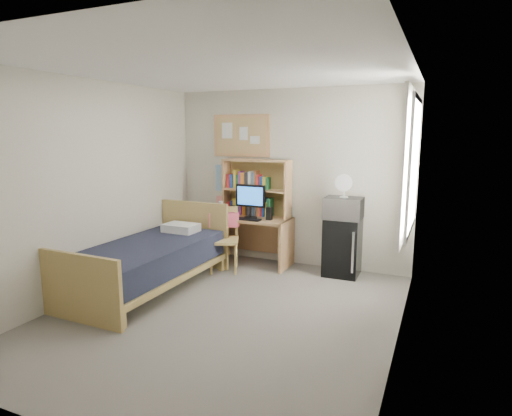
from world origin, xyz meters
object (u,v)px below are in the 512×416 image
at_px(microwave, 343,208).
at_px(desk_fan, 344,187).
at_px(desk_chair, 224,240).
at_px(speaker_left, 233,211).
at_px(desk, 252,241).
at_px(speaker_right, 269,214).
at_px(bulletin_board, 241,136).
at_px(monitor, 251,202).
at_px(bed, 148,267).
at_px(mini_fridge, 342,247).

distance_m(microwave, desk_fan, 0.29).
xyz_separation_m(desk_chair, speaker_left, (-0.07, 0.43, 0.34)).
relative_size(desk, microwave, 2.28).
distance_m(speaker_left, speaker_right, 0.60).
xyz_separation_m(bulletin_board, monitor, (0.31, -0.35, -0.96)).
xyz_separation_m(microwave, desk_fan, (0.00, 0.00, 0.29)).
xyz_separation_m(bed, speaker_left, (0.47, 1.45, 0.51)).
xyz_separation_m(speaker_left, desk_fan, (1.66, 0.08, 0.44)).
distance_m(bulletin_board, desk, 1.62).
height_order(speaker_right, microwave, microwave).
bearing_deg(speaker_left, microwave, 3.82).
bearing_deg(microwave, bed, -145.08).
xyz_separation_m(bed, microwave, (2.13, 1.53, 0.66)).
distance_m(desk, desk_fan, 1.61).
relative_size(desk_chair, speaker_left, 5.49).
bearing_deg(desk_chair, speaker_right, 13.52).
bearing_deg(bulletin_board, desk_fan, -9.01).
bearing_deg(monitor, bed, -117.23).
bearing_deg(speaker_right, desk_chair, -140.77).
distance_m(desk, speaker_left, 0.54).
bearing_deg(mini_fridge, desk_chair, -162.29).
height_order(monitor, microwave, monitor).
distance_m(speaker_right, desk_fan, 1.14).
height_order(microwave, desk_fan, desk_fan).
bearing_deg(bed, desk_chair, 62.95).
relative_size(speaker_left, microwave, 0.33).
relative_size(microwave, desk_fan, 1.78).
bearing_deg(desk_chair, mini_fridge, -6.23).
height_order(desk, desk_fan, desk_fan).
relative_size(speaker_left, speaker_right, 0.90).
bearing_deg(desk_fan, monitor, -177.10).
relative_size(mini_fridge, speaker_right, 4.31).
bearing_deg(bed, mini_fridge, 37.07).
relative_size(desk_chair, bed, 0.43).
bearing_deg(speaker_left, monitor, -0.00).
bearing_deg(mini_fridge, speaker_left, -177.25).
xyz_separation_m(desk, desk_chair, (-0.23, -0.48, 0.10)).
bearing_deg(desk, desk_fan, 2.13).
xyz_separation_m(mini_fridge, desk_fan, (0.00, -0.02, 0.84)).
xyz_separation_m(bed, monitor, (0.77, 1.44, 0.67)).
bearing_deg(mini_fridge, speaker_right, -174.70).
height_order(bulletin_board, desk_chair, bulletin_board).
distance_m(bulletin_board, desk_chair, 1.65).
height_order(mini_fridge, microwave, microwave).
xyz_separation_m(desk, mini_fridge, (1.35, 0.05, 0.04)).
relative_size(monitor, microwave, 0.98).
height_order(bed, speaker_right, speaker_right).
distance_m(bulletin_board, desk_fan, 1.82).
distance_m(desk_chair, mini_fridge, 1.67).
xyz_separation_m(bulletin_board, desk_chair, (0.08, -0.77, -1.46)).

